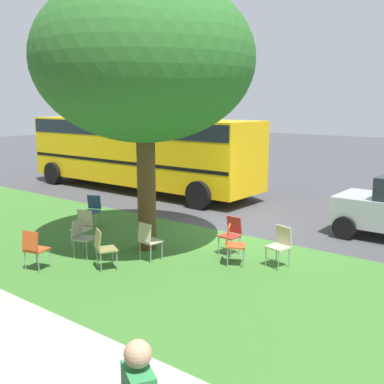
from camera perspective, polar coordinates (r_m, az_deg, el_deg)
ground at (r=12.96m, az=5.21°, el=-4.78°), size 80.00×80.00×0.00m
grass_verge at (r=10.54m, az=-4.43°, el=-8.44°), size 48.00×6.00×0.01m
street_tree at (r=10.96m, az=-5.88°, el=15.69°), size 5.03×5.03×6.29m
chair_0 at (r=10.18m, az=5.02°, el=-6.09°), size 0.57×0.56×0.88m
chair_1 at (r=10.33m, az=-18.76°, el=-6.39°), size 0.51×0.51×0.88m
chair_2 at (r=11.81m, az=-13.20°, el=-3.96°), size 0.52×0.53×0.88m
chair_3 at (r=13.63m, az=-12.07°, el=-1.96°), size 0.54×0.55×0.88m
chair_4 at (r=10.03m, az=-10.84°, el=-6.52°), size 0.56×0.56×0.88m
chair_5 at (r=10.43m, az=-5.37°, el=-5.68°), size 0.46×0.46×0.88m
chair_6 at (r=10.24m, az=10.74°, el=-6.15°), size 0.50×0.51×0.88m
chair_7 at (r=10.97m, az=-13.39°, el=-5.11°), size 0.53×0.52×0.88m
chair_8 at (r=10.92m, az=4.84°, el=-4.93°), size 0.45×0.45×0.88m
school_bus at (r=18.81m, az=-6.56°, el=5.49°), size 10.40×2.80×2.88m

